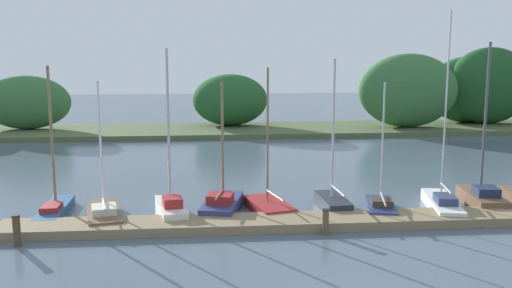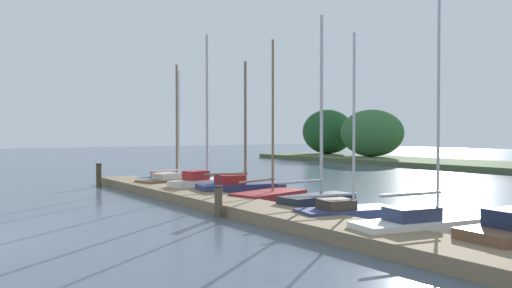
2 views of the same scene
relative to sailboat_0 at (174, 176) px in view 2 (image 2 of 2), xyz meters
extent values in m
cube|color=#847051|center=(10.40, -2.50, -0.19)|extent=(23.86, 1.80, 0.35)
ellipsoid|color=#386B38|center=(-8.44, 24.25, 2.26)|extent=(7.31, 3.30, 4.45)
ellipsoid|color=#1E4C23|center=(-15.52, 25.33, 2.40)|extent=(6.59, 4.10, 4.72)
cube|color=#285684|center=(0.00, -0.11, -0.18)|extent=(1.05, 3.85, 0.35)
cube|color=#285684|center=(-0.05, 1.61, -0.20)|extent=(0.54, 0.97, 0.30)
cube|color=maroon|center=(0.02, -0.59, 0.11)|extent=(0.74, 1.17, 0.23)
cylinder|color=#7F6647|center=(-0.01, 0.17, 2.91)|extent=(0.12, 0.12, 5.83)
cube|color=brown|center=(2.19, -1.02, -0.14)|extent=(2.01, 3.82, 0.43)
cube|color=brown|center=(1.83, 0.58, -0.17)|extent=(0.87, 1.04, 0.37)
cube|color=beige|center=(2.28, -1.46, 0.21)|extent=(1.16, 1.27, 0.28)
cylinder|color=silver|center=(2.13, -0.75, 2.66)|extent=(0.09, 0.09, 5.17)
cylinder|color=silver|center=(2.30, -1.55, 0.49)|extent=(0.47, 1.79, 0.08)
cube|color=silver|center=(4.88, -0.96, -0.06)|extent=(1.55, 3.25, 0.60)
cube|color=silver|center=(4.62, 0.42, -0.09)|extent=(0.68, 0.87, 0.51)
cube|color=maroon|center=(4.96, -1.34, 0.43)|extent=(0.90, 1.06, 0.39)
cylinder|color=#B7B7BC|center=(4.84, -0.73, 3.37)|extent=(0.11, 0.11, 6.27)
cube|color=navy|center=(6.97, -0.42, -0.08)|extent=(2.02, 3.57, 0.57)
cube|color=navy|center=(7.28, 1.06, -0.11)|extent=(0.90, 0.97, 0.48)
cube|color=maroon|center=(6.89, -0.83, 0.39)|extent=(1.20, 1.20, 0.37)
cylinder|color=#7F6647|center=(7.02, -0.18, 2.68)|extent=(0.11, 0.11, 4.94)
cylinder|color=#7F6647|center=(6.86, -0.98, 0.60)|extent=(0.46, 1.81, 0.08)
cube|color=maroon|center=(8.98, -0.42, -0.15)|extent=(2.05, 3.21, 0.42)
cube|color=maroon|center=(8.66, 0.88, -0.17)|extent=(0.92, 0.90, 0.36)
cylinder|color=#7F6647|center=(8.92, -0.20, 2.90)|extent=(0.09, 0.09, 5.67)
cylinder|color=#7F6647|center=(9.13, -1.05, 0.52)|extent=(0.54, 1.90, 0.08)
cube|color=#232833|center=(11.72, -0.48, -0.07)|extent=(1.15, 2.68, 0.58)
cube|color=#232833|center=(11.66, 0.70, -0.10)|extent=(0.59, 0.68, 0.49)
cylinder|color=#B7B7BC|center=(11.71, -0.29, 3.16)|extent=(0.11, 0.11, 5.88)
cylinder|color=#B7B7BC|center=(11.75, -1.15, 0.69)|extent=(0.18, 1.93, 0.08)
cube|color=navy|center=(13.64, -1.05, -0.15)|extent=(1.74, 3.13, 0.43)
cube|color=navy|center=(13.94, 0.25, -0.17)|extent=(0.76, 0.86, 0.37)
cube|color=#3D3328|center=(13.56, -1.41, 0.21)|extent=(1.01, 1.05, 0.28)
cylinder|color=#B7B7BC|center=(13.69, -0.83, 2.60)|extent=(0.08, 0.08, 5.07)
cylinder|color=#B7B7BC|center=(13.48, -1.80, 0.47)|extent=(0.55, 2.16, 0.07)
cube|color=white|center=(16.35, -1.00, -0.11)|extent=(1.82, 4.16, 0.50)
cube|color=white|center=(16.71, 0.78, -0.14)|extent=(0.76, 1.10, 0.42)
cube|color=#2D3856|center=(16.25, -1.49, 0.30)|extent=(1.01, 1.34, 0.32)
cylinder|color=#B7B7BC|center=(16.41, -0.70, 4.10)|extent=(0.07, 0.07, 7.93)
cylinder|color=#B7B7BC|center=(16.25, -1.51, 0.77)|extent=(0.44, 1.81, 0.08)
cylinder|color=#4C3D28|center=(-0.29, -3.85, 0.18)|extent=(0.26, 0.26, 1.09)
cylinder|color=black|center=(-0.29, -3.85, 0.75)|extent=(0.30, 0.30, 0.04)
cylinder|color=brown|center=(10.71, -3.62, 0.11)|extent=(0.24, 0.24, 0.94)
cylinder|color=black|center=(10.71, -3.62, 0.60)|extent=(0.28, 0.28, 0.04)
camera|label=1|loc=(6.32, -23.12, 6.34)|focal=38.95mm
camera|label=2|loc=(23.99, -11.46, 2.24)|focal=35.21mm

